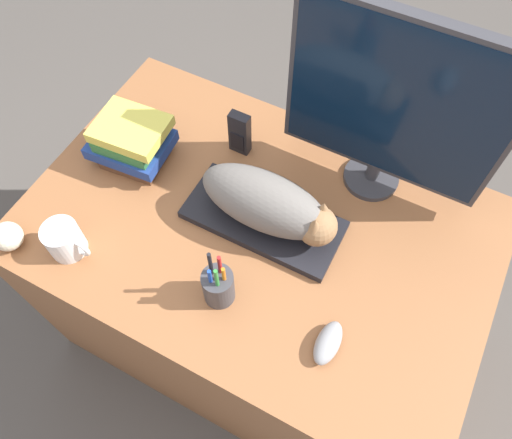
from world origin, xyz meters
TOP-DOWN VIEW (x-y plane):
  - ground_plane at (0.00, 0.00)m, footprint 12.00×12.00m
  - desk at (0.00, 0.40)m, footprint 1.21×0.79m
  - keyboard at (0.01, 0.41)m, footprint 0.41×0.18m
  - cat at (0.03, 0.41)m, footprint 0.36×0.14m
  - monitor at (0.21, 0.67)m, footprint 0.52×0.15m
  - computer_mouse at (0.28, 0.19)m, footprint 0.05×0.11m
  - coffee_mug at (-0.39, 0.12)m, footprint 0.12×0.09m
  - pen_cup at (0.01, 0.18)m, footprint 0.07×0.07m
  - baseball at (-0.52, 0.06)m, footprint 0.07×0.07m
  - phone at (-0.16, 0.60)m, footprint 0.06×0.03m
  - book_stack at (-0.40, 0.44)m, footprint 0.22×0.18m

SIDE VIEW (x-z plane):
  - ground_plane at x=0.00m, z-range 0.00..0.00m
  - desk at x=0.00m, z-range 0.00..0.75m
  - keyboard at x=0.01m, z-range 0.75..0.78m
  - computer_mouse at x=0.28m, z-range 0.75..0.80m
  - baseball at x=-0.52m, z-range 0.75..0.83m
  - coffee_mug at x=-0.39m, z-range 0.75..0.85m
  - pen_cup at x=0.01m, z-range 0.71..0.91m
  - phone at x=-0.16m, z-range 0.75..0.89m
  - book_stack at x=-0.40m, z-range 0.76..0.89m
  - cat at x=0.03m, z-range 0.78..0.93m
  - monitor at x=0.21m, z-range 0.78..1.30m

